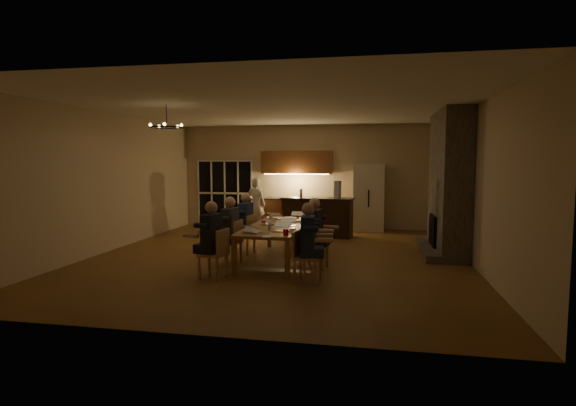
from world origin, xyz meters
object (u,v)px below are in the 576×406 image
Objects in this scene: chair_right_near at (308,257)px; plate_left at (251,231)px; chair_left_far at (244,234)px; bar_island at (317,217)px; person_left_near at (212,240)px; person_right_mid at (314,233)px; chair_right_mid at (316,246)px; chair_left_near at (213,254)px; bar_bottle at (301,193)px; laptop_d at (288,221)px; standing_person at (256,204)px; laptop_c at (268,219)px; mug_back at (271,218)px; bar_blender at (338,189)px; chair_left_mid at (229,242)px; can_cola at (283,214)px; chandelier at (167,127)px; person_right_near at (308,243)px; laptop_e at (277,214)px; mug_mid at (287,219)px; redcup_near at (286,232)px; refrigerator at (369,198)px; laptop_b at (281,226)px; plate_near at (290,229)px; laptop_f at (298,215)px; redcup_far at (298,215)px; can_silver at (269,227)px; mug_front at (269,225)px; laptop_a at (253,226)px; person_left_mid at (230,231)px; person_left_far at (246,223)px; plate_far at (299,221)px.

chair_right_near is 1.42m from plate_left.
bar_island is at bearing 163.43° from chair_left_far.
person_right_mid is at bearing 134.30° from person_left_near.
plate_left is (-1.22, -0.34, 0.31)m from chair_right_mid.
bar_bottle is at bearing 179.42° from chair_left_near.
standing_person is at bearing 115.04° from laptop_d.
person_right_mid is 1.23m from laptop_c.
mug_back is 0.21× the size of bar_blender.
bar_blender reaches higher than laptop_c.
chair_left_mid is at bearing -164.78° from person_left_near.
chandelier is at bearing -130.73° from can_cola.
person_right_near reaches higher than laptop_e.
person_right_near is at bearing -69.93° from mug_mid.
laptop_e reaches higher than redcup_near.
refrigerator is 1.00× the size of bar_island.
plate_left is (-0.42, -1.48, -0.04)m from mug_mid.
laptop_b is 0.68× the size of bar_blender.
chandelier is 2.82× the size of plate_near.
laptop_d is 1.00× the size of laptop_f.
laptop_b is at bearing 136.07° from person_left_near.
chair_right_near is 0.66m from redcup_near.
redcup_far is (1.06, 2.99, 0.12)m from person_left_near.
can_silver is (0.81, 0.92, 0.37)m from chair_left_near.
plate_near is (-0.11, -3.68, 0.22)m from bar_island.
can_cola is at bearing 92.23° from mug_front.
can_silver is 0.50× the size of bar_bottle.
plate_left is (-0.11, -0.97, -0.10)m from laptop_c.
bar_island is 4.28m from laptop_a.
person_right_near is 1.98m from laptop_c.
person_left_near is 1.04m from person_left_mid.
person_left_mid is 1.12m from person_left_far.
plate_left is at bearing 99.64° from laptop_e.
laptop_f is at bearing 8.19° from person_right_near.
person_left_near is at bearing 130.03° from chair_right_mid.
standing_person is at bearing 110.35° from redcup_near.
laptop_d is at bearing -109.26° from refrigerator.
laptop_f is at bearing -83.99° from bar_blender.
chandelier is at bearing -115.41° from chair_left_near.
can_silver is (0.07, -0.32, 0.01)m from mug_front.
plate_far is (2.42, 1.47, -1.99)m from chandelier.
mug_front is 0.83× the size of can_silver.
chair_left_far is 0.64× the size of person_left_far.
person_left_near is 1.36m from laptop_b.
redcup_near is at bearing -79.32° from laptop_d.
chair_left_mid and chair_right_near have the same top height.
plate_far is (0.08, -0.28, -0.10)m from laptop_f.
chair_left_near is 0.56× the size of standing_person.
plate_near is 3.75m from bar_bottle.
person_left_far is at bearing 159.65° from chair_left_far.
person_left_near reaches higher than plate_near.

